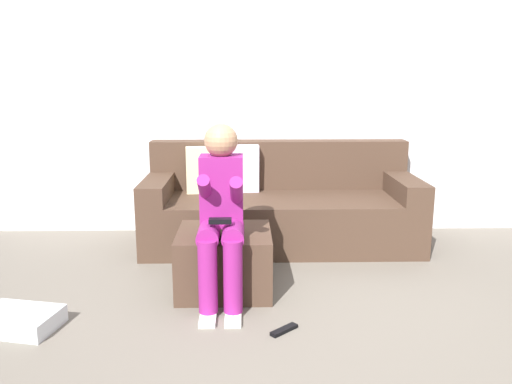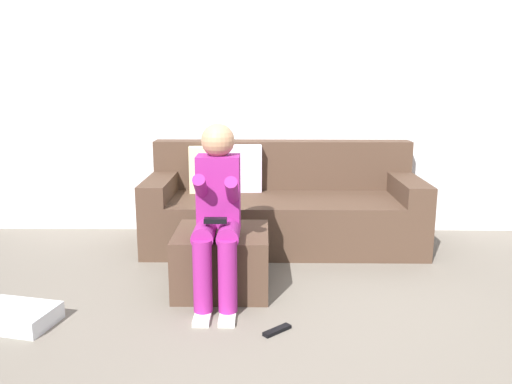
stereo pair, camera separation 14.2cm
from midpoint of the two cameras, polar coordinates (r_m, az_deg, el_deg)
ground_plane at (r=2.90m, az=6.62°, el=-17.72°), size 7.49×7.49×0.00m
wall_back at (r=4.93m, az=4.20°, el=11.73°), size 5.76×0.10×2.78m
couch_sectional at (r=4.62m, az=3.61°, el=-1.70°), size 2.35×0.93×0.88m
ottoman at (r=3.64m, az=-2.63°, el=-7.50°), size 0.64×0.60×0.42m
person_seated at (r=3.34m, az=-3.04°, el=-1.83°), size 0.29×0.62×1.16m
storage_bin at (r=3.48m, az=-23.73°, el=-12.40°), size 0.50×0.40×0.11m
remote_near_ottoman at (r=3.14m, az=3.66°, el=-14.92°), size 0.17×0.16×0.02m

